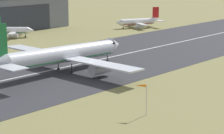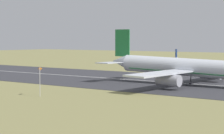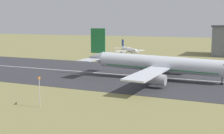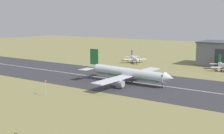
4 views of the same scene
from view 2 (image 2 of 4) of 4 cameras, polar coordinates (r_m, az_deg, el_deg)
ground_plane at (r=87.36m, az=-13.64°, el=-4.58°), size 661.51×661.51×0.00m
runway_strip at (r=128.41m, az=5.48°, el=-1.88°), size 421.51×51.83×0.06m
runway_centreline at (r=128.41m, az=5.48°, el=-1.86°), size 379.36×0.70×0.01m
airplane_landing at (r=118.74m, az=9.39°, el=-0.07°), size 47.73×51.51×15.27m
airplane_parked_east at (r=188.94m, az=9.06°, el=0.71°), size 19.09×19.80×7.97m
windsock_pole at (r=95.83m, az=-9.26°, el=-0.44°), size 1.64×2.15×6.31m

